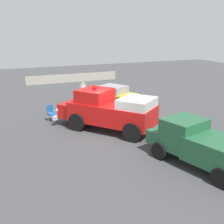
{
  "coord_description": "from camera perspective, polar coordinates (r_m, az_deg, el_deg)",
  "views": [
    {
      "loc": [
        6.05,
        13.99,
        5.79
      ],
      "look_at": [
        0.04,
        -0.58,
        1.11
      ],
      "focal_mm": 45.97,
      "sensor_mm": 36.0,
      "label": 1
    }
  ],
  "objects": [
    {
      "name": "background_fence",
      "position": [
        31.86,
        -7.8,
        6.73
      ],
      "size": [
        10.05,
        0.12,
        0.9
      ],
      "color": "#A8A393",
      "rests_on": "ground"
    },
    {
      "name": "classic_hot_rod",
      "position": [
        22.46,
        -0.46,
        3.55
      ],
      "size": [
        3.74,
        4.71,
        1.46
      ],
      "color": "black",
      "rests_on": "ground"
    },
    {
      "name": "vintage_fire_truck",
      "position": [
        16.53,
        -0.71,
        0.39
      ],
      "size": [
        5.42,
        6.0,
        2.59
      ],
      "color": "black",
      "rests_on": "ground"
    },
    {
      "name": "lawn_chair_near_truck",
      "position": [
        24.89,
        -5.8,
        4.39
      ],
      "size": [
        0.57,
        0.56,
        1.02
      ],
      "color": "#B7BABF",
      "rests_on": "ground"
    },
    {
      "name": "spectator_seated",
      "position": [
        24.75,
        -5.68,
        4.58
      ],
      "size": [
        0.44,
        0.58,
        1.29
      ],
      "color": "#383842",
      "rests_on": "ground"
    },
    {
      "name": "lawn_chair_by_car",
      "position": [
        18.68,
        -11.98,
        -0.0
      ],
      "size": [
        0.68,
        0.68,
        1.02
      ],
      "color": "#B7BABF",
      "rests_on": "ground"
    },
    {
      "name": "ground_plane",
      "position": [
        16.3,
        0.9,
        -4.27
      ],
      "size": [
        60.0,
        60.0,
        0.0
      ],
      "primitive_type": "plane",
      "color": "#424244"
    },
    {
      "name": "parked_pickup",
      "position": [
        12.88,
        17.13,
        -6.12
      ],
      "size": [
        3.05,
        5.11,
        1.9
      ],
      "color": "black",
      "rests_on": "ground"
    }
  ]
}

